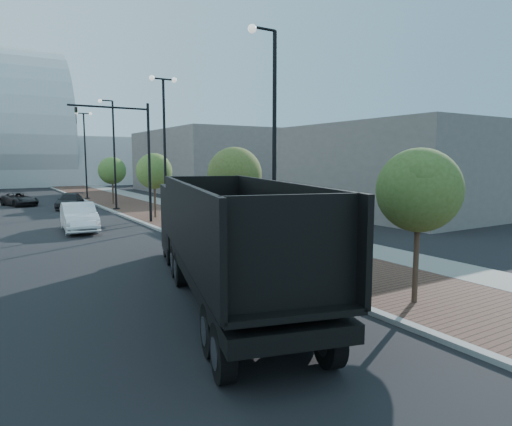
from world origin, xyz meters
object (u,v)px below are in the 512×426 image
white_sedan (79,217)px  dark_car_mid (20,199)px  dump_truck (210,237)px  pedestrian (317,225)px

white_sedan → dark_car_mid: white_sedan is taller
white_sedan → dark_car_mid: size_ratio=1.17×
dump_truck → pedestrian: size_ratio=7.78×
dark_car_mid → pedestrian: (11.79, -29.11, 0.28)m
dump_truck → dark_car_mid: dump_truck is taller
white_sedan → dump_truck: bearing=-78.1°
white_sedan → pedestrian: pedestrian is taller
dump_truck → pedestrian: (7.99, 3.73, -0.67)m
dark_car_mid → pedestrian: 31.40m
white_sedan → pedestrian: size_ratio=2.89×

